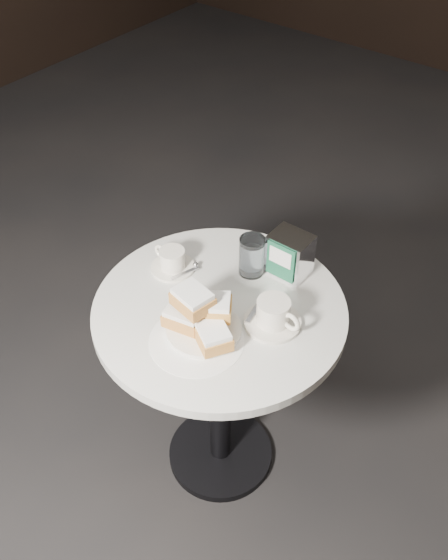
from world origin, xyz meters
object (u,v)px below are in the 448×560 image
Objects in this scene: napkin_dispenser at (290,255)px; water_glass_left at (252,256)px; coffee_cup_left at (172,261)px; cafe_table at (220,354)px; beignet_plate at (201,318)px; water_glass_right at (282,254)px; coffee_cup_right at (274,315)px.

water_glass_left is at bearing -143.92° from napkin_dispenser.
coffee_cup_left is 1.16× the size of water_glass_left.
water_glass_left is (-0.02, 0.17, 0.26)m from cafe_table.
beignet_plate is 1.59× the size of coffee_cup_left.
napkin_dispenser reaches higher than beignet_plate.
beignet_plate is at bearing -79.44° from cafe_table.
napkin_dispenser is (0.09, 0.06, 0.01)m from water_glass_left.
beignet_plate is 2.02× the size of water_glass_right.
water_glass_left is at bearing 97.34° from beignet_plate.
napkin_dispenser is at bearing 73.28° from cafe_table.
coffee_cup_right is at bearing -67.36° from napkin_dispenser.
cafe_table is at bearing -106.68° from napkin_dispenser.
water_glass_left is 1.09× the size of water_glass_right.
water_glass_left is at bearing 145.12° from coffee_cup_right.
coffee_cup_right is 0.23m from water_glass_right.
coffee_cup_left is at bearing -177.12° from coffee_cup_right.
coffee_cup_right is at bearing 13.77° from cafe_table.
coffee_cup_right is at bearing -38.46° from water_glass_left.
water_glass_right is at bearing 122.36° from coffee_cup_right.
cafe_table is 0.27m from beignet_plate.
water_glass_left is at bearing 37.90° from coffee_cup_left.
beignet_plate reaches higher than water_glass_left.
beignet_plate reaches higher than water_glass_right.
napkin_dispenser reaches higher than cafe_table.
water_glass_left is (-0.03, 0.27, 0.01)m from beignet_plate.
water_glass_right is (0.06, 0.07, -0.00)m from water_glass_left.
coffee_cup_left is at bearing 147.90° from beignet_plate.
cafe_table is 6.20× the size of water_glass_left.
water_glass_right reaches higher than coffee_cup_right.
water_glass_left is 0.11m from napkin_dispenser.
water_glass_right is at bearing 41.70° from coffee_cup_left.
napkin_dispenser is at bearing 81.21° from beignet_plate.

